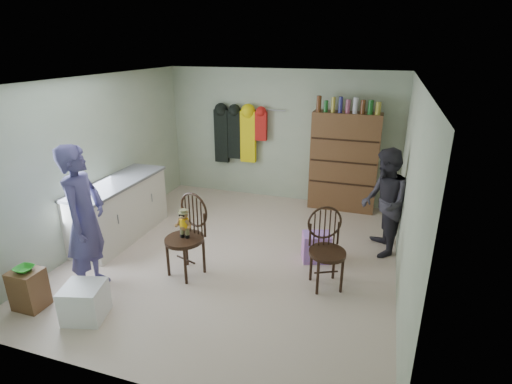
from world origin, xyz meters
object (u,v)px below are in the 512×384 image
(counter, at_px, (120,209))
(dresser, at_px, (344,161))
(chair_front, at_px, (187,230))
(chair_far, at_px, (326,245))

(counter, distance_m, dresser, 3.96)
(chair_front, relative_size, chair_far, 1.08)
(counter, xyz_separation_m, chair_far, (3.30, -0.34, 0.08))
(chair_far, bearing_deg, chair_front, 163.87)
(counter, relative_size, dresser, 0.90)
(chair_far, distance_m, dresser, 2.66)
(counter, bearing_deg, dresser, 35.68)
(counter, height_order, chair_front, chair_front)
(counter, relative_size, chair_far, 1.80)
(chair_front, bearing_deg, chair_far, 27.87)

